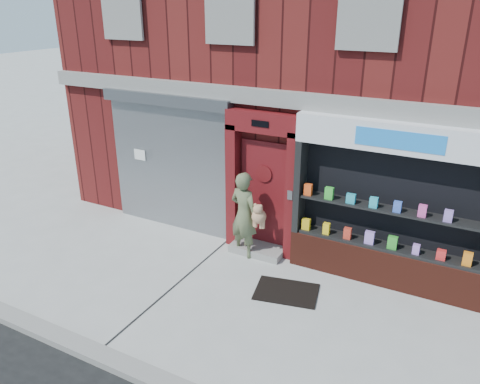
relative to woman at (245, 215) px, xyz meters
The scene contains 7 objects.
ground 1.99m from the woman, 57.86° to the right, with size 80.00×80.00×0.00m, color #9E9E99.
building 5.54m from the woman, 78.09° to the left, with size 12.00×8.16×8.00m.
shutter_bay 2.25m from the woman, 168.43° to the left, with size 3.10×0.30×3.04m.
red_door_bay 0.70m from the woman, 60.86° to the left, with size 1.52×0.58×2.90m.
pharmacy_bay 2.75m from the woman, ahead, with size 3.50×0.41×3.00m.
woman is the anchor object (origin of this frame).
doormat 1.76m from the woman, 33.82° to the right, with size 1.10×0.77×0.03m, color black.
Camera 1 is at (2.87, -5.92, 4.80)m, focal length 35.00 mm.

